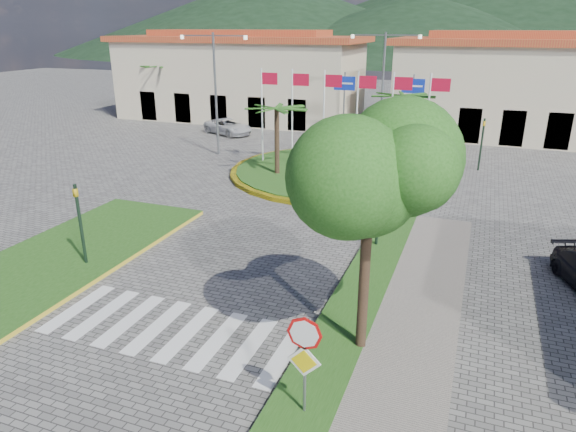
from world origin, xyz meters
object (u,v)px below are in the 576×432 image
(stop_sign, at_px, (304,351))
(car_dark_b, at_px, (397,135))
(deciduous_tree, at_px, (371,168))
(white_van, at_px, (228,127))
(car_dark_a, at_px, (380,132))
(roundabout_island, at_px, (336,171))

(stop_sign, xyz_separation_m, car_dark_b, (-2.90, 29.97, -1.15))
(stop_sign, relative_size, deciduous_tree, 0.39)
(car_dark_b, bearing_deg, white_van, 82.70)
(car_dark_a, distance_m, car_dark_b, 1.93)
(stop_sign, relative_size, car_dark_b, 0.69)
(stop_sign, distance_m, deciduous_tree, 4.59)
(stop_sign, distance_m, white_van, 33.02)
(roundabout_island, bearing_deg, stop_sign, -76.27)
(roundabout_island, height_order, stop_sign, roundabout_island)
(stop_sign, distance_m, car_dark_a, 31.49)
(deciduous_tree, bearing_deg, car_dark_a, 100.12)
(deciduous_tree, xyz_separation_m, car_dark_a, (-5.02, 28.12, -4.63))
(stop_sign, bearing_deg, white_van, 119.96)
(deciduous_tree, height_order, car_dark_a, deciduous_tree)
(white_van, bearing_deg, car_dark_a, -53.07)
(stop_sign, bearing_deg, car_dark_a, 98.07)
(stop_sign, bearing_deg, deciduous_tree, 78.82)
(deciduous_tree, relative_size, car_dark_a, 2.14)
(white_van, xyz_separation_m, car_dark_b, (13.58, 1.38, 0.01))
(stop_sign, xyz_separation_m, white_van, (-16.48, 28.59, -1.16))
(car_dark_a, xyz_separation_m, car_dark_b, (1.52, -1.19, 0.10))
(white_van, bearing_deg, roundabout_island, -101.54)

